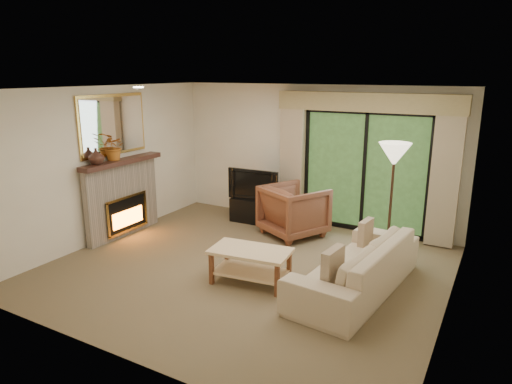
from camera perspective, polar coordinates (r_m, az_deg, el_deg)
The scene contains 22 objects.
floor at distance 6.85m, azimuth -1.24°, elevation -9.50°, with size 5.50×5.50×0.00m, color brown.
ceiling at distance 6.25m, azimuth -1.38°, elevation 12.79°, with size 5.50×5.50×0.00m, color white.
wall_back at distance 8.63m, azimuth 7.17°, elevation 4.56°, with size 5.00×5.00×0.00m, color silver.
wall_front at distance 4.54m, azimuth -17.57°, elevation -5.47°, with size 5.00×5.00×0.00m, color silver.
wall_left at distance 8.14m, azimuth -18.26°, elevation 3.31°, with size 5.00×5.00×0.00m, color silver.
wall_right at distance 5.60m, azimuth 23.74°, elevation -2.22°, with size 5.00×5.00×0.00m, color silver.
fireplace at distance 8.33m, azimuth -16.36°, elevation -0.65°, with size 0.24×1.70×1.37m, color gray, non-canonical shape.
mirror at distance 8.16m, azimuth -17.43°, elevation 8.02°, with size 0.07×1.45×1.02m, color gold, non-canonical shape.
sliding_door at distance 8.30m, azimuth 13.39°, elevation 2.46°, with size 2.26×0.10×2.16m, color black, non-canonical shape.
curtain_left at distance 8.64m, azimuth 4.59°, elevation 3.96°, with size 0.45×0.18×2.35m, color tan.
curtain_right at distance 7.93m, azimuth 22.61°, elevation 1.87°, with size 0.45×0.18×2.35m, color tan.
cornice at distance 8.05m, azimuth 13.73°, elevation 10.85°, with size 3.20×0.24×0.32m, color #9C895C.
media_console at distance 8.79m, azimuth -0.09°, elevation -2.31°, with size 0.92×0.41×0.46m, color black.
tv at distance 8.65m, azimuth -0.09°, elevation 1.01°, with size 1.03×0.13×0.59m, color black.
armchair at distance 8.06m, azimuth 4.75°, elevation -2.32°, with size 0.96×0.99×0.90m, color brown.
sofa at distance 6.24m, azimuth 12.36°, elevation -8.90°, with size 2.39×0.94×0.70m, color tan.
pillow_near at distance 5.56m, azimuth 9.57°, elevation -9.06°, with size 0.11×0.42×0.42m, color brown.
pillow_far at distance 6.79m, azimuth 13.55°, elevation -4.89°, with size 0.10×0.36×0.36m, color brown.
coffee_table at distance 6.32m, azimuth -0.69°, elevation -9.25°, with size 1.08×0.59×0.49m, color #F0C38F, non-canonical shape.
floor_lamp at distance 7.27m, azimuth 16.50°, elevation -1.12°, with size 0.48×0.48×1.80m, color #F7E7C3, non-canonical shape.
vase at distance 7.80m, azimuth -19.36°, elevation 4.24°, with size 0.25×0.25×0.26m, color #3A2018.
branches at distance 8.04m, azimuth -17.36°, elevation 5.44°, with size 0.42×0.36×0.47m, color #AD601E.
Camera 1 is at (3.17, -5.38, 2.82)m, focal length 32.00 mm.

